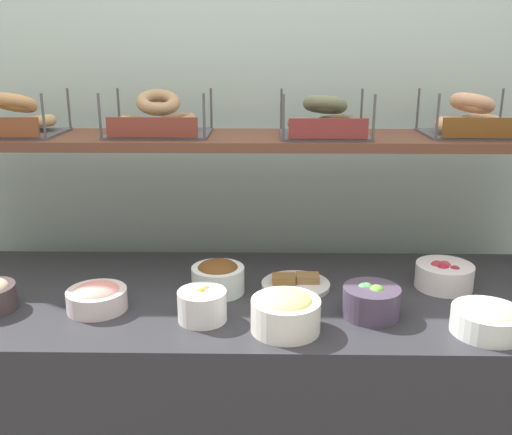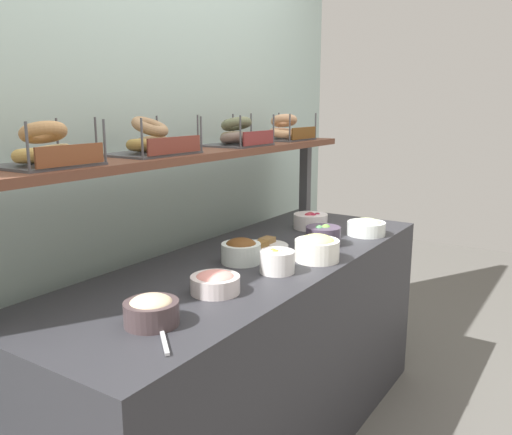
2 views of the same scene
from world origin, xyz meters
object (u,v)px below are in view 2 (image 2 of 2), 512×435
Objects in this scene: bowl_tuna_salad at (151,310)px; bagel_basket_sesame at (45,150)px; bowl_lox_spread at (215,282)px; bowl_chocolate_spread at (241,251)px; bagel_basket_everything at (151,142)px; bowl_veggie_mix at (323,235)px; bowl_scallion_spread at (366,227)px; bowl_beet_salad at (311,221)px; bowl_egg_salad at (317,248)px; serving_plate_white at (264,246)px; bowl_fruit_salad at (277,261)px; bagel_basket_poppy at (237,135)px; bagel_basket_plain at (284,131)px; serving_spoon_near_plate at (163,334)px.

bagel_basket_sesame is at bearing 94.30° from bowl_tuna_salad.
bowl_lox_spread is 0.67m from bagel_basket_sesame.
bowl_lox_spread is at bearing 1.35° from bowl_tuna_salad.
bowl_chocolate_spread is 0.99× the size of bowl_tuna_salad.
bowl_lox_spread is 0.60m from bagel_basket_everything.
bagel_basket_everything is at bearing 146.85° from bowl_veggie_mix.
bowl_beet_salad is (-0.03, 0.29, 0.00)m from bowl_scallion_spread.
bowl_chocolate_spread is 0.95× the size of bowl_lox_spread.
bowl_tuna_salad is (-1.34, 0.11, 0.00)m from bowl_scallion_spread.
bowl_beet_salad is at bearing 30.04° from bowl_egg_salad.
serving_plate_white is 0.68m from bagel_basket_everything.
bowl_chocolate_spread reaches higher than serving_plate_white.
bagel_basket_sesame is 0.88× the size of bagel_basket_everything.
bowl_fruit_salad is 0.79× the size of bowl_lox_spread.
bowl_scallion_spread is at bearing -51.78° from bagel_basket_poppy.
bagel_basket_poppy is (0.65, 0.37, 0.44)m from bowl_lox_spread.
bagel_basket_everything is at bearing 152.69° from serving_plate_white.
bowl_beet_salad reaches higher than bowl_scallion_spread.
bagel_basket_poppy is (0.95, 0.38, 0.43)m from bowl_tuna_salad.
bowl_chocolate_spread is at bearing -176.19° from bowl_beet_salad.
bowl_chocolate_spread is 0.59m from bagel_basket_poppy.
serving_plate_white is 0.71× the size of bagel_basket_plain.
bagel_basket_everything reaches higher than serving_plate_white.
bowl_chocolate_spread is 0.65m from bowl_tuna_salad.
bowl_veggie_mix is 0.53× the size of bagel_basket_plain.
bowl_veggie_mix is 1.11× the size of serving_spoon_near_plate.
bagel_basket_sesame reaches higher than bagel_basket_poppy.
bowl_tuna_salad reaches higher than bowl_beet_salad.
bagel_basket_sesame and bagel_basket_plain have the same top height.
bowl_tuna_salad is at bearing 175.08° from bowl_fruit_salad.
bowl_tuna_salad is 0.95× the size of bowl_lox_spread.
serving_spoon_near_plate is (-0.68, -0.21, -0.04)m from bowl_chocolate_spread.
bagel_basket_sesame is 0.98× the size of bagel_basket_plain.
bagel_basket_plain is at bearing 15.68° from bowl_tuna_salad.
bagel_basket_poppy is (-0.10, 0.39, 0.43)m from bowl_veggie_mix.
bagel_basket_poppy is (-0.38, 0.49, 0.44)m from bowl_scallion_spread.
bowl_scallion_spread is 1.04m from bowl_lox_spread.
serving_plate_white is (-0.47, 0.28, -0.03)m from bowl_scallion_spread.
bowl_tuna_salad is (-0.63, -0.13, -0.01)m from bowl_chocolate_spread.
bowl_egg_salad is at bearing -98.23° from serving_plate_white.
bowl_chocolate_spread is (-0.71, 0.24, 0.01)m from bowl_scallion_spread.
serving_plate_white is (0.56, 0.16, -0.02)m from bowl_lox_spread.
bowl_scallion_spread is at bearing -1.15° from serving_spoon_near_plate.
bowl_chocolate_spread is at bearing -21.24° from bagel_basket_sesame.
bagel_basket_everything is (-0.63, 0.41, 0.43)m from bowl_veggie_mix.
serving_spoon_near_plate is at bearing -91.97° from bagel_basket_sesame.
bowl_lox_spread is 1.26m from bagel_basket_plain.
bagel_basket_everything is (0.12, 0.39, 0.44)m from bowl_lox_spread.
bowl_chocolate_spread reaches higher than bowl_beet_salad.
bowl_beet_salad is at bearing -8.96° from bagel_basket_sesame.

